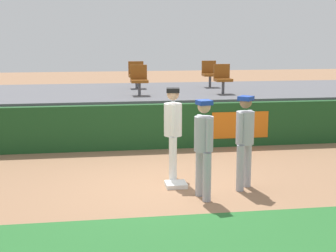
% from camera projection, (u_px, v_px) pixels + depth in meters
% --- Properties ---
extents(ground_plane, '(60.00, 60.00, 0.00)m').
position_uv_depth(ground_plane, '(168.00, 186.00, 9.50)').
color(ground_plane, '#936B4C').
extents(grass_foreground_strip, '(18.00, 2.80, 0.01)m').
position_uv_depth(grass_foreground_strip, '(201.00, 252.00, 6.62)').
color(grass_foreground_strip, '#26662B').
rests_on(grass_foreground_strip, ground_plane).
extents(first_base, '(0.40, 0.40, 0.08)m').
position_uv_depth(first_base, '(176.00, 184.00, 9.47)').
color(first_base, white).
rests_on(first_base, ground_plane).
extents(player_fielder_home, '(0.41, 0.56, 1.85)m').
position_uv_depth(player_fielder_home, '(173.00, 128.00, 9.70)').
color(player_fielder_home, white).
rests_on(player_fielder_home, ground_plane).
extents(player_runner_visitor, '(0.47, 0.47, 1.77)m').
position_uv_depth(player_runner_visitor, '(245.00, 136.00, 9.17)').
color(player_runner_visitor, '#9EA3AD').
rests_on(player_runner_visitor, ground_plane).
extents(player_coach_visitor, '(0.40, 0.49, 1.77)m').
position_uv_depth(player_coach_visitor, '(204.00, 142.00, 8.62)').
color(player_coach_visitor, '#9EA3AD').
rests_on(player_coach_visitor, ground_plane).
extents(field_wall, '(18.00, 0.26, 1.15)m').
position_uv_depth(field_wall, '(149.00, 127.00, 12.51)').
color(field_wall, '#19471E').
rests_on(field_wall, ground_plane).
extents(bleacher_platform, '(18.00, 4.80, 1.20)m').
position_uv_depth(bleacher_platform, '(139.00, 110.00, 15.00)').
color(bleacher_platform, '#59595E').
rests_on(bleacher_platform, ground_plane).
extents(seat_front_center, '(0.47, 0.44, 0.84)m').
position_uv_depth(seat_front_center, '(139.00, 78.00, 13.69)').
color(seat_front_center, '#4C4C51').
rests_on(seat_front_center, bleacher_platform).
extents(seat_back_right, '(0.46, 0.44, 0.84)m').
position_uv_depth(seat_back_right, '(210.00, 72.00, 15.80)').
color(seat_back_right, '#4C4C51').
rests_on(seat_back_right, bleacher_platform).
extents(seat_front_right, '(0.46, 0.44, 0.84)m').
position_uv_depth(seat_front_right, '(223.00, 77.00, 14.05)').
color(seat_front_right, '#4C4C51').
rests_on(seat_front_right, bleacher_platform).
extents(seat_back_center, '(0.48, 0.44, 0.84)m').
position_uv_depth(seat_back_center, '(136.00, 73.00, 15.45)').
color(seat_back_center, '#4C4C51').
rests_on(seat_back_center, bleacher_platform).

